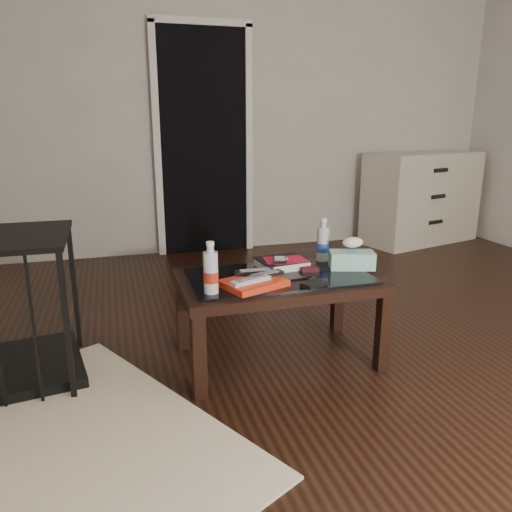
% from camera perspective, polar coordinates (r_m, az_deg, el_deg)
% --- Properties ---
extents(ground, '(5.00, 5.00, 0.00)m').
position_cam_1_polar(ground, '(2.74, 12.93, -11.54)').
color(ground, black).
rests_on(ground, ground).
extents(room_shell, '(5.00, 5.00, 5.00)m').
position_cam_1_polar(room_shell, '(2.48, 15.38, 24.11)').
color(room_shell, beige).
rests_on(room_shell, ground).
extents(doorway, '(0.90, 0.08, 2.07)m').
position_cam_1_polar(doorway, '(4.66, -6.01, 12.91)').
color(doorway, black).
rests_on(doorway, ground).
extents(coffee_table, '(1.00, 0.60, 0.46)m').
position_cam_1_polar(coffee_table, '(2.54, 2.60, -3.56)').
color(coffee_table, black).
rests_on(coffee_table, ground).
extents(dresser, '(1.29, 0.79, 0.90)m').
position_cam_1_polar(dresser, '(5.34, 18.38, 6.34)').
color(dresser, beige).
rests_on(dresser, ground).
extents(magazines, '(0.34, 0.30, 0.03)m').
position_cam_1_polar(magazines, '(2.35, -0.29, -3.10)').
color(magazines, red).
rests_on(magazines, coffee_table).
extents(remote_silver, '(0.21, 0.11, 0.02)m').
position_cam_1_polar(remote_silver, '(2.31, -0.61, -2.76)').
color(remote_silver, '#B0AFB4').
rests_on(remote_silver, magazines).
extents(remote_black_front, '(0.21, 0.11, 0.02)m').
position_cam_1_polar(remote_black_front, '(2.38, 1.00, -2.17)').
color(remote_black_front, black).
rests_on(remote_black_front, magazines).
extents(remote_black_back, '(0.20, 0.06, 0.02)m').
position_cam_1_polar(remote_black_back, '(2.44, -0.13, -1.79)').
color(remote_black_back, black).
rests_on(remote_black_back, magazines).
extents(textbook, '(0.27, 0.23, 0.05)m').
position_cam_1_polar(textbook, '(2.64, 2.97, -0.83)').
color(textbook, black).
rests_on(textbook, coffee_table).
extents(dvd_mailers, '(0.20, 0.15, 0.01)m').
position_cam_1_polar(dvd_mailers, '(2.62, 3.09, -0.39)').
color(dvd_mailers, '#BB0C2A').
rests_on(dvd_mailers, textbook).
extents(ipod, '(0.09, 0.12, 0.02)m').
position_cam_1_polar(ipod, '(2.57, 2.73, -0.42)').
color(ipod, black).
rests_on(ipod, dvd_mailers).
extents(flip_phone, '(0.10, 0.06, 0.02)m').
position_cam_1_polar(flip_phone, '(2.59, 6.17, -1.49)').
color(flip_phone, black).
rests_on(flip_phone, coffee_table).
extents(wallet, '(0.14, 0.11, 0.02)m').
position_cam_1_polar(wallet, '(2.37, 6.59, -3.18)').
color(wallet, black).
rests_on(wallet, coffee_table).
extents(water_bottle_left, '(0.08, 0.08, 0.24)m').
position_cam_1_polar(water_bottle_left, '(2.24, -5.20, -1.32)').
color(water_bottle_left, silver).
rests_on(water_bottle_left, coffee_table).
extents(water_bottle_right, '(0.07, 0.07, 0.24)m').
position_cam_1_polar(water_bottle_right, '(2.77, 7.66, 1.87)').
color(water_bottle_right, '#B5BDC0').
rests_on(water_bottle_right, coffee_table).
extents(tissue_box, '(0.25, 0.18, 0.09)m').
position_cam_1_polar(tissue_box, '(2.67, 10.89, -0.44)').
color(tissue_box, teal).
rests_on(tissue_box, coffee_table).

